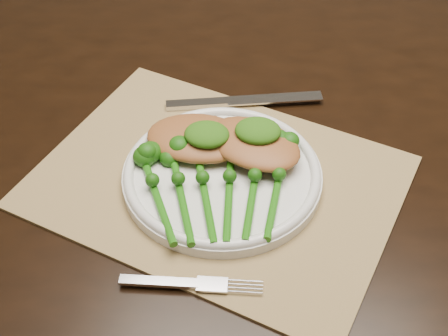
# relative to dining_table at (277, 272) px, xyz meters

# --- Properties ---
(dining_table) EXTENTS (1.69, 1.08, 0.75)m
(dining_table) POSITION_rel_dining_table_xyz_m (0.00, 0.00, 0.00)
(dining_table) COLOR black
(dining_table) RESTS_ON ground
(placemat) EXTENTS (0.52, 0.45, 0.00)m
(placemat) POSITION_rel_dining_table_xyz_m (-0.09, -0.15, 0.37)
(placemat) COLOR #967B4C
(placemat) RESTS_ON dining_table
(dinner_plate) EXTENTS (0.25, 0.25, 0.02)m
(dinner_plate) POSITION_rel_dining_table_xyz_m (-0.08, -0.14, 0.39)
(dinner_plate) COLOR silver
(dinner_plate) RESTS_ON placemat
(knife) EXTENTS (0.22, 0.07, 0.01)m
(knife) POSITION_rel_dining_table_xyz_m (-0.09, 0.01, 0.38)
(knife) COLOR silver
(knife) RESTS_ON placemat
(fork) EXTENTS (0.16, 0.02, 0.00)m
(fork) POSITION_rel_dining_table_xyz_m (-0.09, -0.30, 0.38)
(fork) COLOR silver
(fork) RESTS_ON placemat
(chicken_fillet_left) EXTENTS (0.14, 0.10, 0.03)m
(chicken_fillet_left) POSITION_rel_dining_table_xyz_m (-0.12, -0.10, 0.40)
(chicken_fillet_left) COLOR #9D5C2D
(chicken_fillet_left) RESTS_ON dinner_plate
(chicken_fillet_right) EXTENTS (0.15, 0.14, 0.03)m
(chicken_fillet_right) POSITION_rel_dining_table_xyz_m (-0.05, -0.11, 0.41)
(chicken_fillet_right) COLOR #9D5C2D
(chicken_fillet_right) RESTS_ON dinner_plate
(pesto_dollop_left) EXTENTS (0.06, 0.05, 0.02)m
(pesto_dollop_left) POSITION_rel_dining_table_xyz_m (-0.11, -0.11, 0.42)
(pesto_dollop_left) COLOR #1B460A
(pesto_dollop_left) RESTS_ON chicken_fillet_left
(pesto_dollop_right) EXTENTS (0.06, 0.05, 0.02)m
(pesto_dollop_right) POSITION_rel_dining_table_xyz_m (-0.04, -0.10, 0.43)
(pesto_dollop_right) COLOR #1B460A
(pesto_dollop_right) RESTS_ON chicken_fillet_right
(broccolini_bundle) EXTENTS (0.20, 0.21, 0.04)m
(broccolini_bundle) POSITION_rel_dining_table_xyz_m (-0.08, -0.19, 0.40)
(broccolini_bundle) COLOR #1A5F0C
(broccolini_bundle) RESTS_ON dinner_plate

